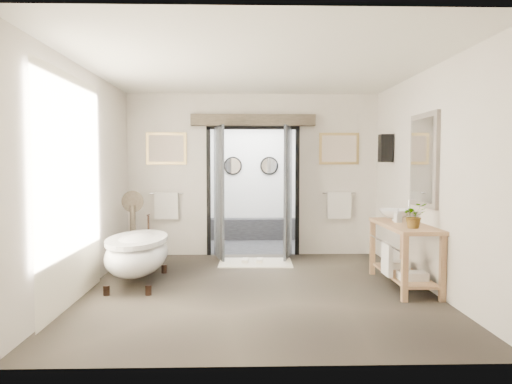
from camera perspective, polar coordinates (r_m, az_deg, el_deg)
ground_plane at (r=6.70m, az=0.15°, el=-11.04°), size 5.00×5.00×0.00m
room_shell at (r=6.36m, az=-0.14°, el=5.09°), size 4.52×5.02×2.91m
shower_room at (r=10.51m, az=-0.52°, el=-0.79°), size 2.22×2.01×2.51m
back_wall_dressing at (r=8.80m, az=-0.31°, el=2.69°), size 3.82×0.79×2.52m
clawfoot_tub at (r=7.12m, az=-13.39°, el=-6.76°), size 0.80×1.79×0.87m
vanity at (r=7.01m, az=16.39°, el=-6.31°), size 0.57×1.60×0.85m
pedestal_mirror at (r=8.44m, az=-13.88°, el=-4.53°), size 0.36×0.23×1.21m
rug at (r=8.37m, az=-0.06°, el=-8.08°), size 1.22×0.83×0.01m
slippers at (r=8.39m, az=-0.41°, el=-7.82°), size 0.36×0.27×0.05m
basin at (r=7.31m, az=15.65°, el=-2.54°), size 0.47×0.47×0.16m
plant at (r=6.52m, az=17.63°, el=-2.58°), size 0.31×0.27×0.32m
soap_bottle_a at (r=7.09m, az=15.91°, el=-2.62°), size 0.10×0.10×0.19m
soap_bottle_b at (r=7.63m, az=15.01°, el=-2.33°), size 0.13×0.13×0.15m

